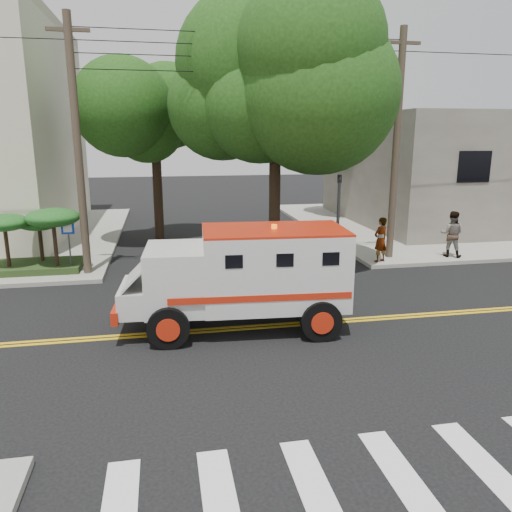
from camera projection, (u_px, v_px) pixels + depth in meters
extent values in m
plane|color=black|center=(273.00, 326.00, 13.58)|extent=(100.00, 100.00, 0.00)
cube|color=gray|center=(449.00, 223.00, 28.88)|extent=(17.00, 17.00, 0.15)
cube|color=#605952|center=(473.00, 168.00, 28.89)|extent=(14.00, 12.00, 6.00)
cylinder|color=#382D23|center=(78.00, 151.00, 17.22)|extent=(0.28, 0.28, 9.00)
cylinder|color=#382D23|center=(396.00, 149.00, 19.56)|extent=(0.28, 0.28, 9.00)
cylinder|color=black|center=(275.00, 176.00, 19.22)|extent=(0.44, 0.44, 7.00)
sphere|color=#193C10|center=(276.00, 80.00, 18.38)|extent=(5.32, 5.32, 5.32)
sphere|color=#193C10|center=(312.00, 62.00, 17.72)|extent=(4.56, 4.56, 4.56)
cylinder|color=black|center=(157.00, 183.00, 23.82)|extent=(0.44, 0.44, 5.60)
sphere|color=#193C10|center=(155.00, 122.00, 23.15)|extent=(3.92, 3.92, 3.92)
sphere|color=#193C10|center=(173.00, 113.00, 22.67)|extent=(3.36, 3.36, 3.36)
cylinder|color=black|center=(354.00, 170.00, 29.67)|extent=(0.44, 0.44, 5.95)
sphere|color=#193C10|center=(356.00, 118.00, 28.96)|extent=(4.20, 4.20, 4.20)
sphere|color=#193C10|center=(376.00, 110.00, 28.44)|extent=(3.60, 3.60, 3.60)
cylinder|color=#3F3F42|center=(338.00, 222.00, 19.18)|extent=(0.12, 0.12, 3.60)
imported|color=#3F3F42|center=(339.00, 186.00, 18.86)|extent=(0.15, 0.18, 0.90)
cylinder|color=#3F3F42|center=(70.00, 249.00, 18.14)|extent=(0.06, 0.06, 2.00)
cube|color=#0C33A5|center=(68.00, 228.00, 17.89)|extent=(0.45, 0.03, 0.45)
cube|color=#1E3314|center=(38.00, 266.00, 18.65)|extent=(3.20, 2.00, 0.24)
cylinder|color=black|center=(7.00, 246.00, 17.99)|extent=(0.14, 0.14, 1.52)
ellipsoid|color=#144416|center=(4.00, 223.00, 17.79)|extent=(1.73, 1.73, 0.60)
cylinder|color=black|center=(41.00, 243.00, 18.86)|extent=(0.14, 0.14, 1.36)
ellipsoid|color=#144416|center=(39.00, 223.00, 18.67)|extent=(1.55, 1.55, 0.54)
cylinder|color=black|center=(55.00, 243.00, 18.09)|extent=(0.14, 0.14, 1.68)
ellipsoid|color=#144416|center=(53.00, 217.00, 17.86)|extent=(1.91, 1.91, 0.66)
cube|color=silver|center=(274.00, 268.00, 13.16)|extent=(3.83, 2.42, 1.99)
cube|color=silver|center=(176.00, 278.00, 12.90)|extent=(1.65, 2.18, 1.61)
cube|color=black|center=(146.00, 263.00, 12.71)|extent=(0.16, 1.61, 0.66)
cube|color=silver|center=(138.00, 297.00, 12.90)|extent=(0.98, 1.95, 0.66)
cube|color=#B4210D|center=(120.00, 306.00, 12.90)|extent=(0.30, 2.04, 0.33)
cube|color=#B4210D|center=(274.00, 230.00, 12.91)|extent=(3.83, 2.42, 0.06)
cylinder|color=black|center=(168.00, 328.00, 12.08)|extent=(1.06, 0.37, 1.04)
cylinder|color=black|center=(172.00, 300.00, 14.13)|extent=(1.06, 0.37, 1.04)
cylinder|color=black|center=(321.00, 321.00, 12.53)|extent=(1.06, 0.37, 1.04)
cylinder|color=black|center=(303.00, 295.00, 14.57)|extent=(1.06, 0.37, 1.04)
imported|color=gray|center=(381.00, 240.00, 19.58)|extent=(0.76, 0.65, 1.78)
imported|color=gray|center=(452.00, 234.00, 20.42)|extent=(1.16, 1.11, 1.89)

